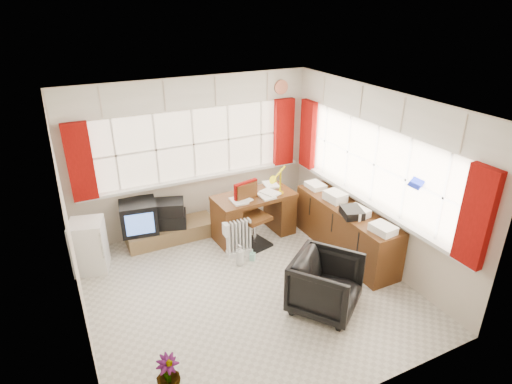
% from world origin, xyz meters
% --- Properties ---
extents(ground, '(4.00, 4.00, 0.00)m').
position_xyz_m(ground, '(0.00, 0.00, 0.00)').
color(ground, beige).
rests_on(ground, ground).
extents(room_walls, '(4.00, 4.00, 4.00)m').
position_xyz_m(room_walls, '(0.00, 0.00, 1.50)').
color(room_walls, beige).
rests_on(room_walls, ground).
extents(window_back, '(3.70, 0.12, 3.60)m').
position_xyz_m(window_back, '(0.00, 1.94, 0.95)').
color(window_back, beige).
rests_on(window_back, room_walls).
extents(window_right, '(0.12, 3.70, 3.60)m').
position_xyz_m(window_right, '(1.94, 0.00, 0.95)').
color(window_right, beige).
rests_on(window_right, room_walls).
extents(curtains, '(3.83, 3.83, 1.15)m').
position_xyz_m(curtains, '(0.92, 0.93, 1.46)').
color(curtains, '#8B0A07').
rests_on(curtains, room_walls).
extents(overhead_cabinets, '(3.98, 3.98, 0.48)m').
position_xyz_m(overhead_cabinets, '(0.98, 0.98, 2.25)').
color(overhead_cabinets, white).
rests_on(overhead_cabinets, room_walls).
extents(desk, '(1.31, 0.70, 0.77)m').
position_xyz_m(desk, '(0.69, 1.22, 0.41)').
color(desk, '#593415').
rests_on(desk, ground).
extents(desk_lamp, '(0.19, 0.16, 0.46)m').
position_xyz_m(desk_lamp, '(1.10, 1.09, 1.06)').
color(desk_lamp, yellow).
rests_on(desk_lamp, desk).
extents(task_chair, '(0.52, 0.54, 1.02)m').
position_xyz_m(task_chair, '(0.55, 1.06, 0.54)').
color(task_chair, black).
rests_on(task_chair, ground).
extents(office_chair, '(1.10, 1.10, 0.72)m').
position_xyz_m(office_chair, '(0.70, -0.78, 0.36)').
color(office_chair, black).
rests_on(office_chair, ground).
extents(radiator, '(0.38, 0.16, 0.57)m').
position_xyz_m(radiator, '(0.25, 0.83, 0.23)').
color(radiator, white).
rests_on(radiator, ground).
extents(credenza, '(0.50, 2.00, 0.85)m').
position_xyz_m(credenza, '(1.73, 0.20, 0.39)').
color(credenza, '#593415').
rests_on(credenza, ground).
extents(file_tray, '(0.36, 0.41, 0.12)m').
position_xyz_m(file_tray, '(1.62, -0.05, 0.81)').
color(file_tray, black).
rests_on(file_tray, credenza).
extents(tv_bench, '(1.40, 0.50, 0.25)m').
position_xyz_m(tv_bench, '(-0.55, 1.72, 0.12)').
color(tv_bench, olive).
rests_on(tv_bench, ground).
extents(crt_tv, '(0.61, 0.57, 0.49)m').
position_xyz_m(crt_tv, '(-1.02, 1.76, 0.50)').
color(crt_tv, black).
rests_on(crt_tv, tv_bench).
extents(hifi_stack, '(0.69, 0.54, 0.43)m').
position_xyz_m(hifi_stack, '(-0.59, 1.73, 0.46)').
color(hifi_stack, black).
rests_on(hifi_stack, tv_bench).
extents(mini_fridge, '(0.54, 0.55, 0.76)m').
position_xyz_m(mini_fridge, '(-1.80, 1.41, 0.38)').
color(mini_fridge, white).
rests_on(mini_fridge, ground).
extents(spray_bottle_a, '(0.14, 0.14, 0.33)m').
position_xyz_m(spray_bottle_a, '(0.14, 0.56, 0.17)').
color(spray_bottle_a, silver).
rests_on(spray_bottle_a, ground).
extents(spray_bottle_b, '(0.11, 0.11, 0.17)m').
position_xyz_m(spray_bottle_b, '(0.36, 0.59, 0.09)').
color(spray_bottle_b, '#99E5D3').
rests_on(spray_bottle_b, ground).
extents(flower_vase, '(0.32, 0.32, 0.43)m').
position_xyz_m(flower_vase, '(-1.39, -1.14, 0.22)').
color(flower_vase, black).
rests_on(flower_vase, ground).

